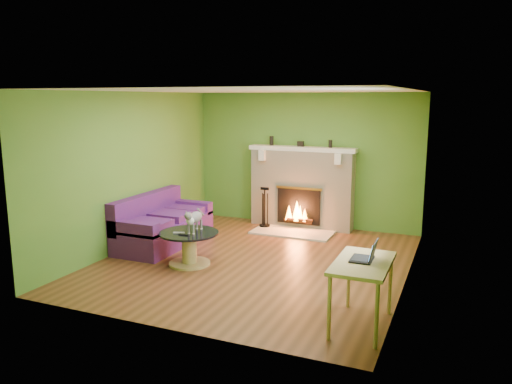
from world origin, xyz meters
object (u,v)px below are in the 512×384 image
coffee_table (189,246)px  cat (195,220)px  sofa (162,225)px  desk (362,270)px

coffee_table → cat: 0.41m
sofa → coffee_table: size_ratio=2.15×
cat → sofa: bearing=141.1°
coffee_table → cat: size_ratio=1.54×
sofa → desk: bearing=-25.7°
sofa → coffee_table: sofa is taller
sofa → cat: bearing=-33.4°
sofa → coffee_table: 1.25m
desk → cat: 2.96m
sofa → cat: size_ratio=3.31×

